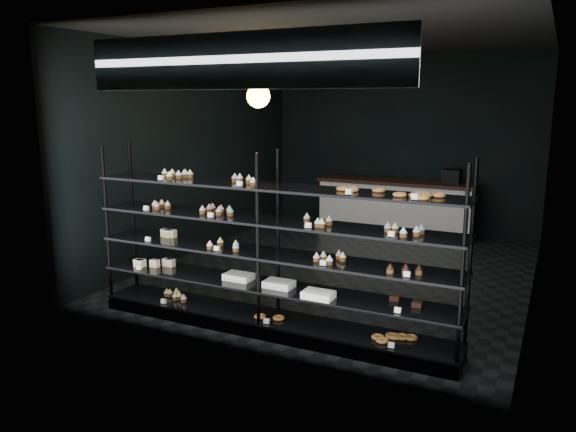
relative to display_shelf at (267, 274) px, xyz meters
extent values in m
cube|color=black|center=(-0.04, 2.45, -0.62)|extent=(5.00, 6.00, 0.01)
cube|color=black|center=(-0.04, 2.45, 2.57)|extent=(5.00, 6.00, 0.01)
cube|color=black|center=(-0.04, 5.45, 0.97)|extent=(5.00, 0.01, 3.20)
cube|color=black|center=(-0.04, -0.55, 0.97)|extent=(5.00, 0.01, 3.20)
cube|color=black|center=(-2.54, 2.45, 0.97)|extent=(0.01, 6.00, 3.20)
cube|color=black|center=(2.46, 2.45, 0.97)|extent=(0.01, 6.00, 3.20)
cube|color=black|center=(0.02, 0.00, -0.57)|extent=(4.00, 0.50, 0.12)
cylinder|color=black|center=(-1.95, -0.22, 0.36)|extent=(0.04, 0.04, 1.85)
cylinder|color=black|center=(-1.95, 0.22, 0.36)|extent=(0.04, 0.04, 1.85)
cylinder|color=black|center=(0.02, -0.22, 0.36)|extent=(0.04, 0.04, 1.85)
cylinder|color=black|center=(0.02, 0.22, 0.36)|extent=(0.04, 0.04, 1.85)
cylinder|color=black|center=(1.99, -0.22, 0.36)|extent=(0.04, 0.04, 1.85)
cylinder|color=black|center=(1.99, 0.22, 0.36)|extent=(0.04, 0.04, 1.85)
cube|color=black|center=(0.02, 0.00, -0.48)|extent=(4.00, 0.50, 0.03)
cube|color=black|center=(0.02, 0.00, -0.13)|extent=(4.00, 0.50, 0.02)
cube|color=black|center=(0.02, 0.00, 0.22)|extent=(4.00, 0.50, 0.02)
cube|color=black|center=(0.02, 0.00, 0.57)|extent=(4.00, 0.50, 0.02)
cube|color=black|center=(0.02, 0.00, 0.92)|extent=(4.00, 0.50, 0.02)
cube|color=white|center=(-1.21, -0.18, 0.96)|extent=(0.06, 0.04, 0.06)
cube|color=white|center=(-0.24, -0.18, 0.96)|extent=(0.05, 0.04, 0.06)
cube|color=white|center=(0.97, -0.18, 0.96)|extent=(0.06, 0.04, 0.06)
cube|color=white|center=(1.52, -0.18, 0.96)|extent=(0.06, 0.04, 0.06)
cube|color=white|center=(-1.40, -0.18, 0.61)|extent=(0.06, 0.04, 0.06)
cube|color=white|center=(-0.57, -0.18, 0.61)|extent=(0.05, 0.04, 0.06)
cube|color=white|center=(0.59, -0.18, 0.61)|extent=(0.05, 0.04, 0.06)
cube|color=white|center=(1.40, -0.18, 0.61)|extent=(0.06, 0.04, 0.06)
cube|color=white|center=(-1.40, -0.18, 0.26)|extent=(0.06, 0.04, 0.06)
cube|color=white|center=(-0.46, -0.18, 0.26)|extent=(0.06, 0.04, 0.06)
cube|color=white|center=(0.71, -0.18, 0.26)|extent=(0.05, 0.04, 0.06)
cube|color=white|center=(1.48, -0.18, 0.26)|extent=(0.06, 0.04, 0.06)
cube|color=white|center=(-1.51, -0.18, -0.09)|extent=(0.06, 0.04, 0.06)
cube|color=white|center=(1.45, -0.18, -0.09)|extent=(0.06, 0.04, 0.06)
cube|color=white|center=(-1.19, -0.18, -0.44)|extent=(0.06, 0.04, 0.06)
cube|color=white|center=(0.06, -0.18, -0.44)|extent=(0.05, 0.04, 0.06)
cube|color=white|center=(1.40, -0.18, -0.44)|extent=(0.06, 0.04, 0.06)
cube|color=#0C173F|center=(-0.04, -0.47, 2.12)|extent=(3.20, 0.04, 0.45)
cube|color=white|center=(-0.04, -0.49, 2.12)|extent=(3.30, 0.02, 0.50)
cylinder|color=black|center=(-0.77, 1.26, 2.26)|extent=(0.01, 0.01, 0.59)
sphere|color=#EAA752|center=(-0.77, 1.26, 1.82)|extent=(0.29, 0.29, 0.29)
cube|color=silver|center=(0.01, 4.95, -0.17)|extent=(2.73, 0.60, 0.92)
cube|color=black|center=(0.01, 4.95, 0.32)|extent=(2.84, 0.65, 0.06)
cube|color=black|center=(0.98, 4.95, 0.48)|extent=(0.30, 0.30, 0.25)
camera|label=1|loc=(2.65, -4.93, 1.78)|focal=35.00mm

